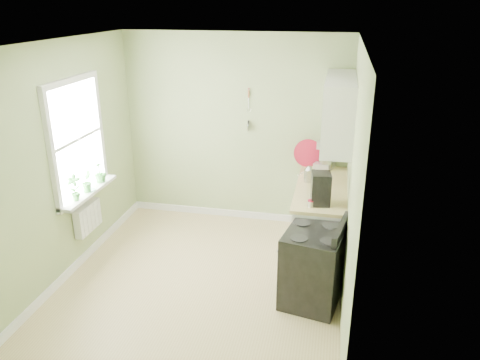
% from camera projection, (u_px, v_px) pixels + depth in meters
% --- Properties ---
extents(floor, '(3.20, 3.60, 0.02)m').
position_uv_depth(floor, '(202.00, 282.00, 5.49)').
color(floor, tan).
rests_on(floor, ground).
extents(ceiling, '(3.20, 3.60, 0.02)m').
position_uv_depth(ceiling, '(194.00, 41.00, 4.51)').
color(ceiling, white).
rests_on(ceiling, wall_back).
extents(wall_back, '(3.20, 0.02, 2.70)m').
position_uv_depth(wall_back, '(235.00, 130.00, 6.65)').
color(wall_back, '#9FB078').
rests_on(wall_back, floor).
extents(wall_left, '(0.02, 3.60, 2.70)m').
position_uv_depth(wall_left, '(63.00, 163.00, 5.31)').
color(wall_left, '#9FB078').
rests_on(wall_left, floor).
extents(wall_right, '(0.02, 3.60, 2.70)m').
position_uv_depth(wall_right, '(352.00, 185.00, 4.69)').
color(wall_right, '#9FB078').
rests_on(wall_right, floor).
extents(base_cabinets, '(0.60, 1.60, 0.87)m').
position_uv_depth(base_cabinets, '(320.00, 221.00, 5.99)').
color(base_cabinets, white).
rests_on(base_cabinets, floor).
extents(countertop, '(0.64, 1.60, 0.04)m').
position_uv_depth(countertop, '(322.00, 188.00, 5.83)').
color(countertop, beige).
rests_on(countertop, base_cabinets).
extents(upper_cabinets, '(0.35, 1.40, 0.80)m').
position_uv_depth(upper_cabinets, '(339.00, 111.00, 5.55)').
color(upper_cabinets, white).
rests_on(upper_cabinets, wall_right).
extents(window, '(0.06, 1.14, 1.44)m').
position_uv_depth(window, '(76.00, 139.00, 5.51)').
color(window, white).
rests_on(window, wall_left).
extents(window_sill, '(0.18, 1.14, 0.04)m').
position_uv_depth(window_sill, '(89.00, 192.00, 5.74)').
color(window_sill, white).
rests_on(window_sill, wall_left).
extents(radiator, '(0.12, 0.50, 0.35)m').
position_uv_depth(radiator, '(88.00, 218.00, 5.82)').
color(radiator, white).
rests_on(radiator, wall_left).
extents(wall_utensils, '(0.02, 0.14, 0.58)m').
position_uv_depth(wall_utensils, '(249.00, 116.00, 6.51)').
color(wall_utensils, beige).
rests_on(wall_utensils, wall_back).
extents(stove, '(0.71, 0.78, 0.95)m').
position_uv_depth(stove, '(313.00, 266.00, 5.00)').
color(stove, black).
rests_on(stove, floor).
extents(stand_mixer, '(0.32, 0.41, 0.45)m').
position_uv_depth(stand_mixer, '(326.00, 154.00, 6.43)').
color(stand_mixer, '#B2B2B7').
rests_on(stand_mixer, countertop).
extents(kettle, '(0.21, 0.12, 0.21)m').
position_uv_depth(kettle, '(309.00, 174.00, 5.94)').
color(kettle, silver).
rests_on(kettle, countertop).
extents(coffee_maker, '(0.24, 0.26, 0.37)m').
position_uv_depth(coffee_maker, '(320.00, 189.00, 5.27)').
color(coffee_maker, black).
rests_on(coffee_maker, countertop).
extents(red_tray, '(0.39, 0.10, 0.39)m').
position_uv_depth(red_tray, '(308.00, 153.00, 6.46)').
color(red_tray, maroon).
rests_on(red_tray, countertop).
extents(jar, '(0.07, 0.07, 0.08)m').
position_uv_depth(jar, '(311.00, 203.00, 5.25)').
color(jar, '#A6A084').
rests_on(jar, countertop).
extents(plant_a, '(0.20, 0.16, 0.32)m').
position_uv_depth(plant_a, '(74.00, 188.00, 5.39)').
color(plant_a, '#2F722C').
rests_on(plant_a, window_sill).
extents(plant_b, '(0.16, 0.18, 0.27)m').
position_uv_depth(plant_b, '(87.00, 181.00, 5.65)').
color(plant_b, '#2F722C').
rests_on(plant_b, window_sill).
extents(plant_c, '(0.20, 0.20, 0.27)m').
position_uv_depth(plant_c, '(100.00, 172.00, 5.95)').
color(plant_c, '#2F722C').
rests_on(plant_c, window_sill).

